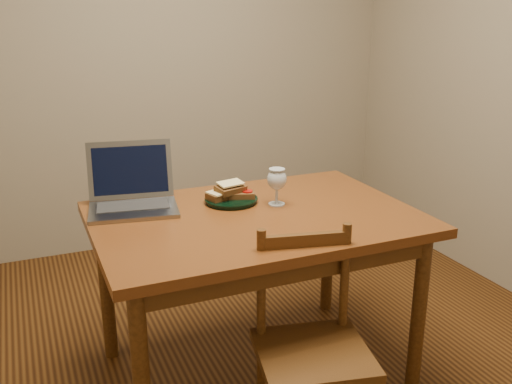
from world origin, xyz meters
name	(u,v)px	position (x,y,z in m)	size (l,w,h in m)	color
floor	(257,362)	(0.00, 0.00, -0.01)	(3.20, 3.20, 0.02)	black
back_wall	(158,49)	(0.00, 1.61, 1.30)	(3.20, 0.02, 2.60)	gray
table	(255,234)	(-0.04, -0.07, 0.65)	(1.30, 0.90, 0.74)	#48260C
chair	(312,338)	(-0.03, -0.56, 0.45)	(0.45, 0.44, 0.41)	#351D0B
plate	(231,200)	(-0.07, 0.11, 0.75)	(0.23, 0.23, 0.02)	black
sandwich_cheese	(222,194)	(-0.11, 0.12, 0.78)	(0.13, 0.07, 0.04)	#381E0C
sandwich_tomato	(241,194)	(-0.03, 0.10, 0.78)	(0.11, 0.07, 0.04)	#381E0C
sandwich_top	(231,188)	(-0.07, 0.12, 0.81)	(0.13, 0.07, 0.04)	#381E0C
milk_glass	(277,187)	(0.09, 0.01, 0.82)	(0.08, 0.08, 0.16)	white
laptop	(132,190)	(-0.47, 0.23, 0.81)	(0.41, 0.38, 0.26)	slate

